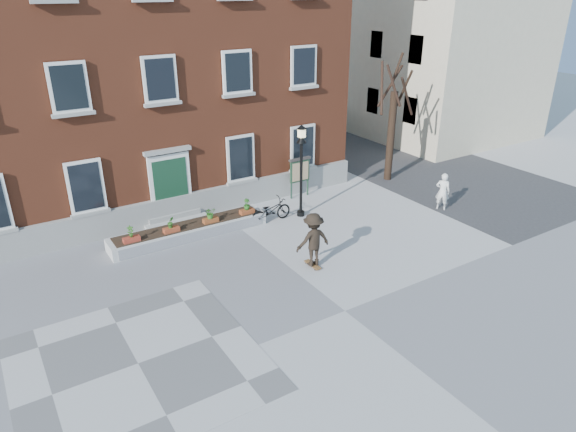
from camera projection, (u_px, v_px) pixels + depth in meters
ground at (345, 311)px, 15.43m from camera, size 100.00×100.00×0.00m
checker_patch at (138, 364)px, 13.27m from camera, size 6.00×6.00×0.01m
bicycle at (271, 211)px, 21.09m from camera, size 1.91×0.74×0.99m
parked_car at (316, 122)px, 33.44m from camera, size 2.84×5.26×1.65m
bystander at (443, 191)px, 22.15m from camera, size 0.67×0.72×1.66m
brick_building at (120, 51)px, 22.65m from camera, size 18.40×10.85×12.60m
planter_assembly at (190, 230)px, 19.87m from camera, size 6.20×1.12×1.15m
bare_tree at (392, 125)px, 24.86m from camera, size 1.83×1.83×6.16m
side_street at (377, 16)px, 36.59m from camera, size 15.20×36.00×14.50m
lamp_post at (301, 159)px, 20.82m from camera, size 0.40×0.40×3.93m
notice_board at (300, 171)px, 23.30m from camera, size 1.10×0.16×1.87m
skateboarder at (313, 240)px, 17.48m from camera, size 1.30×0.81×2.00m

